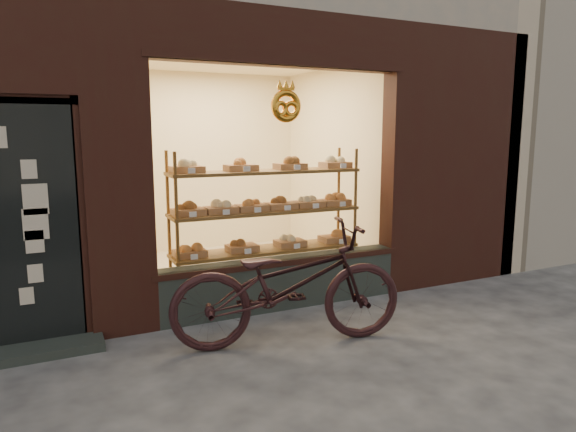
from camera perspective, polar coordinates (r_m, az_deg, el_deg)
ground at (r=3.80m, az=7.07°, el=-20.58°), size 90.00×90.00×0.00m
display_shelf at (r=5.86m, az=-2.41°, el=-0.70°), size 2.20×0.45×1.70m
bicycle at (r=4.60m, az=0.00°, el=-7.64°), size 2.20×1.16×1.10m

